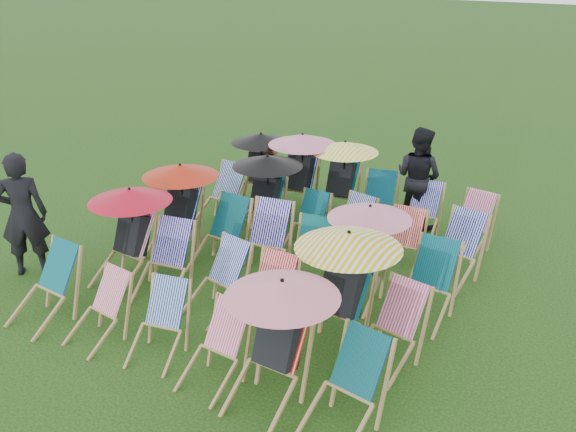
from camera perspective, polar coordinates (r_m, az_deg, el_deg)
The scene contains 33 objects.
ground at distance 9.09m, azimuth -0.38°, elevation -5.89°, with size 100.00×100.00×0.00m, color black.
deckchair_0 at distance 8.57m, azimuth -20.93°, elevation -5.87°, with size 0.70×0.92×0.94m.
deckchair_1 at distance 7.99m, azimuth -16.57°, elevation -7.96°, with size 0.64×0.82×0.82m.
deckchair_2 at distance 7.54m, azimuth -11.49°, elevation -9.34°, with size 0.69×0.86×0.84m.
deckchair_3 at distance 7.02m, azimuth -6.57°, elevation -11.62°, with size 0.62×0.82×0.85m.
deckchair_4 at distance 6.55m, azimuth -1.36°, elevation -11.05°, with size 1.16×1.22×1.38m.
deckchair_5 at distance 6.39m, azimuth 5.06°, elevation -15.04°, with size 0.75×0.95×0.93m.
deckchair_6 at distance 9.12m, azimuth -14.23°, elevation -1.55°, with size 1.14×1.19×1.35m.
deckchair_7 at distance 8.77m, azimuth -11.04°, elevation -3.98°, with size 0.75×0.96×0.95m.
deckchair_8 at distance 8.26m, azimuth -6.43°, elevation -5.66°, with size 0.76×0.94×0.91m.
deckchair_9 at distance 7.80m, azimuth -2.06°, elevation -7.32°, with size 0.61×0.85×0.91m.
deckchair_10 at distance 7.37m, azimuth 4.49°, elevation -6.53°, with size 1.22×1.29×1.45m.
deckchair_11 at distance 7.32m, azimuth 9.04°, elevation -9.86°, with size 0.76×0.94×0.91m.
deckchair_12 at distance 9.86m, azimuth -9.90°, elevation 0.80°, with size 1.15×1.21×1.37m.
deckchair_13 at distance 9.39m, azimuth -6.14°, elevation -1.68°, with size 0.69×0.94×0.98m.
deckchair_14 at distance 9.10m, azimuth -2.21°, elevation -2.33°, with size 0.78×1.00×1.00m.
deckchair_15 at distance 8.68m, azimuth 1.89°, elevation -3.85°, with size 0.75×0.95×0.95m.
deckchair_16 at distance 8.45m, azimuth 6.58°, elevation -3.16°, with size 1.10×1.14×1.30m.
deckchair_17 at distance 8.24m, azimuth 12.23°, elevation -5.92°, with size 0.67×0.91×0.96m.
deckchair_18 at distance 10.83m, azimuth -6.12°, elevation 1.76°, with size 0.73×0.96×0.98m.
deckchair_19 at distance 10.26m, azimuth -2.29°, elevation 1.91°, with size 1.12×1.18×1.33m.
deckchair_20 at distance 9.95m, azimuth 1.63°, elevation -0.56°, with size 0.57×0.78×0.83m.
deckchair_21 at distance 9.75m, azimuth 5.36°, elevation -1.05°, with size 0.73×0.90×0.87m.
deckchair_22 at distance 9.38m, azimuth 10.08°, elevation -2.37°, with size 0.61×0.82×0.86m.
deckchair_23 at distance 9.23m, azimuth 14.55°, elevation -2.91°, with size 0.79×0.98×0.95m.
deckchair_24 at distance 11.64m, azimuth -2.75°, elevation 4.37°, with size 1.08×1.17×1.28m.
deckchair_25 at distance 11.15m, azimuth 0.84°, elevation 3.89°, with size 1.18×1.26×1.40m.
deckchair_26 at distance 10.96m, azimuth 4.57°, elevation 3.30°, with size 1.13×1.19×1.35m.
deckchair_27 at distance 10.64m, azimuth 7.93°, elevation 1.10°, with size 0.76×0.94×0.92m.
deckchair_28 at distance 10.50m, azimuth 11.74°, elevation 0.32°, with size 0.60×0.81×0.86m.
deckchair_29 at distance 10.20m, azimuth 15.82°, elevation -0.72°, with size 0.71×0.90×0.88m.
person_left at distance 9.70m, azimuth -22.51°, elevation 0.12°, with size 0.66×0.44×1.82m, color black.
person_rear at distance 10.83m, azimuth 11.51°, elevation 3.42°, with size 0.82×0.64×1.69m, color black.
Camera 1 is at (4.02, -6.87, 4.40)m, focal length 40.00 mm.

